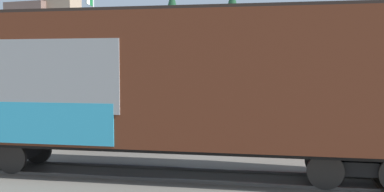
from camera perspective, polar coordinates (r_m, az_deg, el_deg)
The scene contains 7 objects.
ground_plane at distance 13.66m, azimuth -5.84°, elevation -9.38°, with size 260.00×260.00×0.00m, color slate.
track at distance 13.35m, azimuth -0.13°, elevation -9.50°, with size 60.01×4.33×0.08m.
freight_car at distance 13.17m, azimuth -3.40°, elevation 1.78°, with size 16.34×3.59×4.73m.
flagpole at distance 26.07m, azimuth -11.98°, elevation 6.81°, with size 0.20×1.28×7.25m.
hillside at distance 75.38m, azimuth 6.28°, elevation 5.09°, with size 157.52×34.04×14.39m.
parked_car_blue at distance 18.16m, azimuth -7.97°, elevation -3.44°, with size 4.57×2.02×1.65m.
parked_car_red at distance 17.85m, azimuth 12.86°, elevation -3.58°, with size 4.62×2.12×1.71m.
Camera 1 is at (3.41, -12.86, 3.10)m, focal length 44.07 mm.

